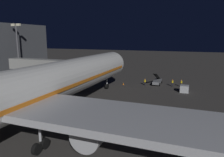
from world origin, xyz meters
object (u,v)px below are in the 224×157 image
apron_floodlight_mast (18,48)px  belt_loader (157,81)px  airliner_at_gate (18,95)px  traffic_cone_nose_port (123,84)px  traffic_cone_nose_starboard (107,82)px  jet_bridge (53,66)px  ground_crew_by_tug (181,83)px  ground_crew_by_belt_loader (145,82)px  baggage_container_mid_row (184,89)px  ground_crew_near_nose_gear (172,83)px

apron_floodlight_mast → belt_loader: 37.80m
airliner_at_gate → traffic_cone_nose_port: 32.76m
traffic_cone_nose_port → traffic_cone_nose_starboard: 4.40m
airliner_at_gate → jet_bridge: (11.31, -22.19, 0.11)m
ground_crew_by_tug → traffic_cone_nose_port: size_ratio=3.24×
belt_loader → ground_crew_by_tug: 6.01m
apron_floodlight_mast → ground_crew_by_belt_loader: (-32.90, -7.47, -8.15)m
ground_crew_by_tug → traffic_cone_nose_starboard: 18.47m
baggage_container_mid_row → ground_crew_by_belt_loader: (9.62, -3.73, 0.14)m
belt_loader → jet_bridge: bearing=32.9°
apron_floodlight_mast → ground_crew_near_nose_gear: 41.20m
ground_crew_by_belt_loader → apron_floodlight_mast: bearing=12.8°
baggage_container_mid_row → traffic_cone_nose_starboard: size_ratio=3.32×
jet_bridge → apron_floodlight_mast: 15.19m
apron_floodlight_mast → airliner_at_gate: bearing=134.1°
traffic_cone_nose_port → traffic_cone_nose_starboard: (4.40, 0.00, 0.00)m
airliner_at_gate → traffic_cone_nose_port: size_ratio=121.11×
baggage_container_mid_row → traffic_cone_nose_starboard: bearing=-6.7°
ground_crew_by_tug → traffic_cone_nose_starboard: size_ratio=3.24×
belt_loader → ground_crew_by_tug: size_ratio=4.97×
belt_loader → baggage_container_mid_row: (-6.92, 5.99, -0.07)m
jet_bridge → ground_crew_by_belt_loader: size_ratio=12.50×
apron_floodlight_mast → ground_crew_by_belt_loader: bearing=-167.2°
traffic_cone_nose_starboard → ground_crew_near_nose_gear: bearing=-170.8°
airliner_at_gate → belt_loader: 37.68m
ground_crew_by_tug → belt_loader: bearing=-8.6°
ground_crew_by_belt_loader → ground_crew_by_tug: (-8.64, -1.36, 0.06)m
jet_bridge → traffic_cone_nose_port: size_ratio=38.06×
belt_loader → ground_crew_near_nose_gear: belt_loader is taller
belt_loader → baggage_container_mid_row: 9.16m
jet_bridge → ground_crew_by_tug: 30.59m
belt_loader → ground_crew_by_belt_loader: (2.70, 2.26, 0.07)m
belt_loader → ground_crew_near_nose_gear: size_ratio=5.06×
ground_crew_near_nose_gear → ground_crew_by_belt_loader: bearing=9.8°
belt_loader → ground_crew_by_belt_loader: 3.52m
ground_crew_by_belt_loader → ground_crew_by_tug: ground_crew_by_tug is taller
belt_loader → traffic_cone_nose_port: belt_loader is taller
airliner_at_gate → ground_crew_by_belt_loader: bearing=-102.4°
ground_crew_by_tug → apron_floodlight_mast: bearing=12.0°
ground_crew_by_tug → traffic_cone_nose_starboard: ground_crew_by_tug is taller
airliner_at_gate → traffic_cone_nose_starboard: size_ratio=121.11×
ground_crew_near_nose_gear → traffic_cone_nose_starboard: ground_crew_near_nose_gear is taller
baggage_container_mid_row → ground_crew_by_tug: (0.98, -5.09, 0.21)m
jet_bridge → ground_crew_by_belt_loader: (-18.71, -11.56, -4.62)m
ground_crew_by_belt_loader → airliner_at_gate: bearing=77.6°
traffic_cone_nose_port → belt_loader: bearing=-154.7°
jet_bridge → baggage_container_mid_row: (-28.33, -7.83, -4.76)m
belt_loader → traffic_cone_nose_port: bearing=25.3°
baggage_container_mid_row → ground_crew_near_nose_gear: bearing=-58.0°
jet_bridge → belt_loader: size_ratio=2.37×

